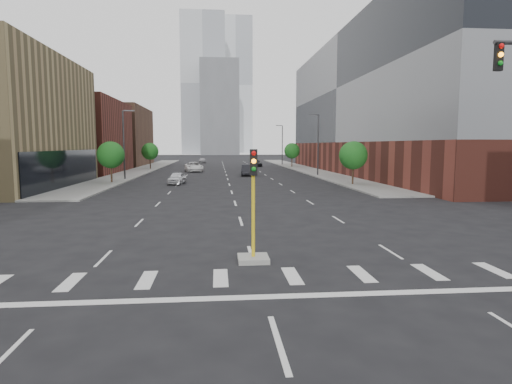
{
  "coord_description": "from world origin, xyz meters",
  "views": [
    {
      "loc": [
        -1.38,
        -7.37,
        4.55
      ],
      "look_at": [
        0.31,
        11.24,
        2.5
      ],
      "focal_mm": 30.0,
      "sensor_mm": 36.0,
      "label": 1
    }
  ],
  "objects": [
    {
      "name": "sidewalk_left_far",
      "position": [
        -15.0,
        74.0,
        0.07
      ],
      "size": [
        5.0,
        92.0,
        0.15
      ],
      "primitive_type": "cube",
      "color": "gray",
      "rests_on": "ground"
    },
    {
      "name": "sidewalk_right_far",
      "position": [
        15.0,
        74.0,
        0.07
      ],
      "size": [
        5.0,
        92.0,
        0.15
      ],
      "primitive_type": "cube",
      "color": "gray",
      "rests_on": "ground"
    },
    {
      "name": "building_left_far_a",
      "position": [
        -27.5,
        66.0,
        6.0
      ],
      "size": [
        20.0,
        22.0,
        12.0
      ],
      "primitive_type": "cube",
      "color": "brown",
      "rests_on": "ground"
    },
    {
      "name": "building_left_far_b",
      "position": [
        -27.5,
        92.0,
        6.5
      ],
      "size": [
        20.0,
        24.0,
        13.0
      ],
      "primitive_type": "cube",
      "color": "brown",
      "rests_on": "ground"
    },
    {
      "name": "building_right_main",
      "position": [
        29.5,
        60.0,
        11.0
      ],
      "size": [
        24.0,
        70.0,
        22.0
      ],
      "color": "brown",
      "rests_on": "ground"
    },
    {
      "name": "tower_left",
      "position": [
        -8.0,
        220.0,
        35.0
      ],
      "size": [
        22.0,
        22.0,
        70.0
      ],
      "primitive_type": "cube",
      "color": "#B2B7BC",
      "rests_on": "ground"
    },
    {
      "name": "tower_right",
      "position": [
        10.0,
        260.0,
        40.0
      ],
      "size": [
        20.0,
        20.0,
        80.0
      ],
      "primitive_type": "cube",
      "color": "#B2B7BC",
      "rests_on": "ground"
    },
    {
      "name": "tower_mid",
      "position": [
        0.0,
        200.0,
        22.0
      ],
      "size": [
        18.0,
        18.0,
        44.0
      ],
      "primitive_type": "cube",
      "color": "slate",
      "rests_on": "ground"
    },
    {
      "name": "median_traffic_signal",
      "position": [
        0.0,
        8.97,
        0.97
      ],
      "size": [
        1.2,
        1.2,
        4.4
      ],
      "color": "#999993",
      "rests_on": "ground"
    },
    {
      "name": "streetlight_right_a",
      "position": [
        13.41,
        55.0,
        5.01
      ],
      "size": [
        1.6,
        0.22,
        9.07
      ],
      "color": "#2D2D30",
      "rests_on": "ground"
    },
    {
      "name": "streetlight_right_b",
      "position": [
        13.41,
        90.0,
        5.01
      ],
      "size": [
        1.6,
        0.22,
        9.07
      ],
      "color": "#2D2D30",
      "rests_on": "ground"
    },
    {
      "name": "streetlight_left",
      "position": [
        -13.41,
        50.0,
        5.01
      ],
      "size": [
        1.6,
        0.22,
        9.07
      ],
      "color": "#2D2D30",
      "rests_on": "ground"
    },
    {
      "name": "tree_left_near",
      "position": [
        -14.0,
        45.0,
        3.39
      ],
      "size": [
        3.2,
        3.2,
        4.85
      ],
      "color": "#382619",
      "rests_on": "ground"
    },
    {
      "name": "tree_left_far",
      "position": [
        -14.0,
        75.0,
        3.39
      ],
      "size": [
        3.2,
        3.2,
        4.85
      ],
      "color": "#382619",
      "rests_on": "ground"
    },
    {
      "name": "tree_right_near",
      "position": [
        14.0,
        40.0,
        3.39
      ],
      "size": [
        3.2,
        3.2,
        4.85
      ],
      "color": "#382619",
      "rests_on": "ground"
    },
    {
      "name": "tree_right_far",
      "position": [
        14.0,
        80.0,
        3.39
      ],
      "size": [
        3.2,
        3.2,
        4.85
      ],
      "color": "#382619",
      "rests_on": "ground"
    },
    {
      "name": "car_near_left",
      "position": [
        -6.11,
        43.25,
        0.71
      ],
      "size": [
        2.17,
        4.34,
        1.42
      ],
      "primitive_type": "imported",
      "rotation": [
        0.0,
        0.0,
        -0.12
      ],
      "color": "silver",
      "rests_on": "ground"
    },
    {
      "name": "car_mid_right",
      "position": [
        3.15,
        56.47,
        0.83
      ],
      "size": [
        2.24,
        5.16,
        1.65
      ],
      "primitive_type": "imported",
      "rotation": [
        0.0,
        0.0,
        -0.1
      ],
      "color": "black",
      "rests_on": "ground"
    },
    {
      "name": "car_far_left",
      "position": [
        -5.4,
        66.87,
        0.83
      ],
      "size": [
        3.71,
        6.35,
        1.66
      ],
      "primitive_type": "imported",
      "rotation": [
        0.0,
        0.0,
        0.17
      ],
      "color": "white",
      "rests_on": "ground"
    },
    {
      "name": "car_deep_right",
      "position": [
        7.0,
        84.09,
        0.7
      ],
      "size": [
        2.23,
        4.93,
        1.4
      ],
      "primitive_type": "imported",
      "rotation": [
        0.0,
        0.0,
        0.06
      ],
      "color": "black",
      "rests_on": "ground"
    },
    {
      "name": "car_distant",
      "position": [
        -5.17,
        103.17,
        0.69
      ],
      "size": [
        2.11,
        4.21,
        1.38
      ],
      "primitive_type": "imported",
      "rotation": [
        0.0,
        0.0,
        0.12
      ],
      "color": "#ABABAF",
      "rests_on": "ground"
    }
  ]
}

